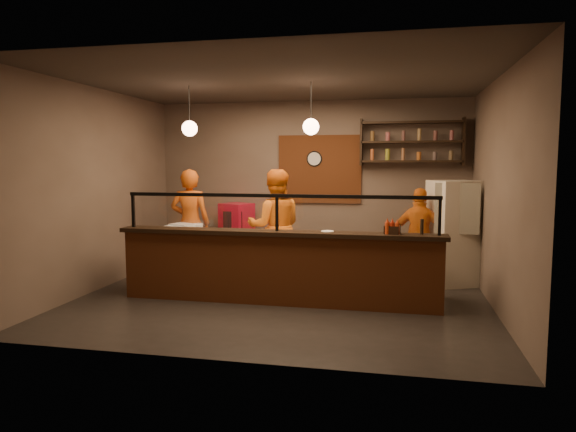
% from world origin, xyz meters
% --- Properties ---
extents(floor, '(6.00, 6.00, 0.00)m').
position_xyz_m(floor, '(0.00, 0.00, 0.00)').
color(floor, black).
rests_on(floor, ground).
extents(ceiling, '(6.00, 6.00, 0.00)m').
position_xyz_m(ceiling, '(0.00, 0.00, 3.20)').
color(ceiling, '#3C352E').
rests_on(ceiling, wall_back).
extents(wall_back, '(6.00, 0.00, 6.00)m').
position_xyz_m(wall_back, '(0.00, 2.50, 1.60)').
color(wall_back, '#69584D').
rests_on(wall_back, floor).
extents(wall_left, '(0.00, 5.00, 5.00)m').
position_xyz_m(wall_left, '(-3.00, 0.00, 1.60)').
color(wall_left, '#69584D').
rests_on(wall_left, floor).
extents(wall_right, '(0.00, 5.00, 5.00)m').
position_xyz_m(wall_right, '(3.00, 0.00, 1.60)').
color(wall_right, '#69584D').
rests_on(wall_right, floor).
extents(wall_front, '(6.00, 0.00, 6.00)m').
position_xyz_m(wall_front, '(0.00, -2.50, 1.60)').
color(wall_front, '#69584D').
rests_on(wall_front, floor).
extents(brick_patch, '(1.60, 0.04, 1.30)m').
position_xyz_m(brick_patch, '(0.20, 2.47, 1.90)').
color(brick_patch, brown).
rests_on(brick_patch, wall_back).
extents(service_counter, '(4.60, 0.25, 1.00)m').
position_xyz_m(service_counter, '(0.00, -0.30, 0.50)').
color(service_counter, brown).
rests_on(service_counter, floor).
extents(counter_ledge, '(4.70, 0.37, 0.06)m').
position_xyz_m(counter_ledge, '(0.00, -0.30, 1.03)').
color(counter_ledge, black).
rests_on(counter_ledge, service_counter).
extents(worktop_cabinet, '(4.60, 0.75, 0.85)m').
position_xyz_m(worktop_cabinet, '(0.00, 0.20, 0.42)').
color(worktop_cabinet, gray).
rests_on(worktop_cabinet, floor).
extents(worktop, '(4.60, 0.75, 0.05)m').
position_xyz_m(worktop, '(0.00, 0.20, 0.88)').
color(worktop, silver).
rests_on(worktop, worktop_cabinet).
extents(sneeze_guard, '(4.50, 0.05, 0.52)m').
position_xyz_m(sneeze_guard, '(0.00, -0.30, 1.37)').
color(sneeze_guard, white).
rests_on(sneeze_guard, counter_ledge).
extents(wall_shelving, '(1.84, 0.28, 0.85)m').
position_xyz_m(wall_shelving, '(1.90, 2.32, 2.40)').
color(wall_shelving, black).
rests_on(wall_shelving, wall_back).
extents(wall_clock, '(0.30, 0.04, 0.30)m').
position_xyz_m(wall_clock, '(0.10, 2.46, 2.10)').
color(wall_clock, black).
rests_on(wall_clock, wall_back).
extents(pendant_left, '(0.24, 0.24, 0.77)m').
position_xyz_m(pendant_left, '(-1.50, 0.20, 2.55)').
color(pendant_left, black).
rests_on(pendant_left, ceiling).
extents(pendant_right, '(0.24, 0.24, 0.77)m').
position_xyz_m(pendant_right, '(0.40, 0.20, 2.55)').
color(pendant_right, black).
rests_on(pendant_right, ceiling).
extents(cook_left, '(0.75, 0.54, 1.91)m').
position_xyz_m(cook_left, '(-1.94, 1.19, 0.96)').
color(cook_left, '#CB5413').
rests_on(cook_left, floor).
extents(cook_mid, '(1.09, 0.94, 1.92)m').
position_xyz_m(cook_mid, '(-0.32, 0.94, 0.96)').
color(cook_mid, orange).
rests_on(cook_mid, floor).
extents(cook_right, '(1.00, 0.56, 1.61)m').
position_xyz_m(cook_right, '(2.05, 1.32, 0.81)').
color(cook_right, '#CE6013').
rests_on(cook_right, floor).
extents(fridge, '(0.93, 0.91, 1.73)m').
position_xyz_m(fridge, '(2.60, 1.48, 0.87)').
color(fridge, beige).
rests_on(fridge, floor).
extents(red_cooler, '(0.69, 0.67, 1.24)m').
position_xyz_m(red_cooler, '(-1.37, 2.15, 0.62)').
color(red_cooler, red).
rests_on(red_cooler, floor).
extents(pizza_dough, '(0.66, 0.66, 0.01)m').
position_xyz_m(pizza_dough, '(-0.48, 0.24, 0.91)').
color(pizza_dough, '#F0E5CC').
rests_on(pizza_dough, worktop).
extents(prep_tub_a, '(0.41, 0.37, 0.17)m').
position_xyz_m(prep_tub_a, '(-1.64, 0.15, 0.99)').
color(prep_tub_a, silver).
rests_on(prep_tub_a, worktop).
extents(prep_tub_b, '(0.36, 0.32, 0.15)m').
position_xyz_m(prep_tub_b, '(-1.52, 0.34, 0.97)').
color(prep_tub_b, silver).
rests_on(prep_tub_b, worktop).
extents(prep_tub_c, '(0.35, 0.30, 0.15)m').
position_xyz_m(prep_tub_c, '(-1.70, -0.06, 0.98)').
color(prep_tub_c, silver).
rests_on(prep_tub_c, worktop).
extents(rolling_pin, '(0.31, 0.18, 0.05)m').
position_xyz_m(rolling_pin, '(-1.05, 0.19, 0.93)').
color(rolling_pin, gold).
rests_on(rolling_pin, worktop).
extents(condiment_caddy, '(0.23, 0.19, 0.11)m').
position_xyz_m(condiment_caddy, '(1.60, -0.28, 1.12)').
color(condiment_caddy, black).
rests_on(condiment_caddy, counter_ledge).
extents(pepper_mill, '(0.05, 0.05, 0.21)m').
position_xyz_m(pepper_mill, '(1.99, -0.25, 1.16)').
color(pepper_mill, black).
rests_on(pepper_mill, counter_ledge).
extents(small_plate, '(0.23, 0.23, 0.01)m').
position_xyz_m(small_plate, '(0.71, -0.25, 1.07)').
color(small_plate, white).
rests_on(small_plate, counter_ledge).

